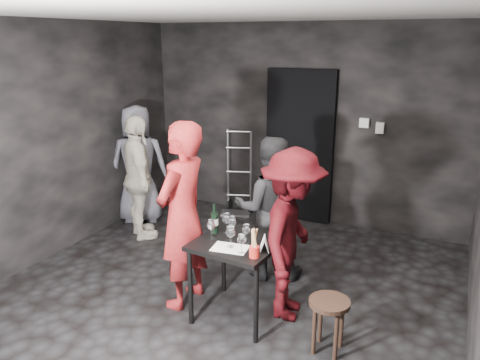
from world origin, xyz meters
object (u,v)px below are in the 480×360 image
at_px(hand_truck, 238,198).
at_px(tasting_table, 238,251).
at_px(stool, 329,311).
at_px(man_maroon, 292,230).
at_px(wine_bottle, 214,222).
at_px(breadstick_cup, 254,244).
at_px(bystander_cream, 138,174).
at_px(server_red, 182,198).
at_px(woman_black, 269,206).
at_px(bystander_grey, 138,159).

bearing_deg(hand_truck, tasting_table, -83.80).
distance_m(tasting_table, stool, 0.96).
relative_size(man_maroon, wine_bottle, 5.97).
height_order(tasting_table, breadstick_cup, breadstick_cup).
relative_size(hand_truck, wine_bottle, 4.35).
distance_m(wine_bottle, breadstick_cup, 0.62).
bearing_deg(tasting_table, hand_truck, 115.91).
relative_size(bystander_cream, breadstick_cup, 6.33).
distance_m(bystander_cream, wine_bottle, 1.92).
distance_m(hand_truck, stool, 3.30).
xyz_separation_m(stool, man_maroon, (-0.47, 0.39, 0.47)).
xyz_separation_m(bystander_cream, breadstick_cup, (2.18, -1.31, 0.03)).
height_order(server_red, wine_bottle, server_red).
height_order(stool, man_maroon, man_maroon).
height_order(hand_truck, breadstick_cup, hand_truck).
bearing_deg(woman_black, bystander_grey, -41.65).
distance_m(stool, woman_black, 1.44).
bearing_deg(stool, bystander_cream, 156.27).
distance_m(woman_black, wine_bottle, 0.81).
relative_size(server_red, bystander_grey, 1.20).
distance_m(hand_truck, bystander_cream, 1.65).
xyz_separation_m(stool, bystander_cream, (-2.82, 1.24, 0.47)).
height_order(tasting_table, stool, tasting_table).
xyz_separation_m(hand_truck, breadstick_cup, (1.43, -2.64, 0.65)).
bearing_deg(hand_truck, breadstick_cup, -81.28).
distance_m(woman_black, man_maroon, 0.78).
xyz_separation_m(hand_truck, tasting_table, (1.17, -2.41, 0.43)).
relative_size(man_maroon, bystander_grey, 0.95).
relative_size(tasting_table, man_maroon, 0.44).
bearing_deg(hand_truck, stool, -70.93).
distance_m(tasting_table, server_red, 0.71).
xyz_separation_m(server_red, bystander_grey, (-1.69, 1.55, -0.18)).
relative_size(hand_truck, bystander_cream, 0.73).
xyz_separation_m(woman_black, wine_bottle, (-0.23, -0.77, 0.07)).
xyz_separation_m(tasting_table, stool, (0.90, -0.17, -0.28)).
height_order(woman_black, wine_bottle, woman_black).
distance_m(hand_truck, woman_black, 2.01).
relative_size(hand_truck, server_red, 0.57).
relative_size(hand_truck, breadstick_cup, 4.63).
relative_size(bystander_cream, bystander_grey, 0.94).
height_order(hand_truck, bystander_cream, bystander_cream).
bearing_deg(wine_bottle, server_red, -164.48).
xyz_separation_m(woman_black, bystander_cream, (-1.88, 0.23, 0.05)).
xyz_separation_m(hand_truck, woman_black, (1.13, -1.56, 0.57)).
xyz_separation_m(stool, server_red, (-1.47, 0.15, 0.70)).
xyz_separation_m(hand_truck, man_maroon, (1.59, -2.18, 0.62)).
distance_m(man_maroon, wine_bottle, 0.72).
relative_size(bystander_cream, wine_bottle, 5.95).
xyz_separation_m(server_red, bystander_cream, (-1.35, 1.09, -0.23)).
bearing_deg(server_red, tasting_table, 93.05).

